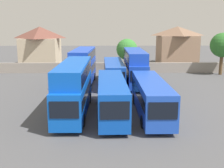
% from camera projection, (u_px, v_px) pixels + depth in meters
% --- Properties ---
extents(ground, '(140.00, 140.00, 0.00)m').
position_uv_depth(ground, '(111.00, 78.00, 44.38)').
color(ground, '#4C4C4F').
extents(depot_boundary_wall, '(56.00, 0.50, 1.80)m').
position_uv_depth(depot_boundary_wall, '(110.00, 68.00, 49.24)').
color(depot_boundary_wall, gray).
rests_on(depot_boundary_wall, ground).
extents(bus_1, '(2.64, 11.97, 4.86)m').
position_uv_depth(bus_1, '(74.00, 85.00, 26.49)').
color(bus_1, blue).
rests_on(bus_1, ground).
extents(bus_2, '(2.78, 11.63, 3.40)m').
position_uv_depth(bus_2, '(112.00, 95.00, 25.99)').
color(bus_2, blue).
rests_on(bus_2, ground).
extents(bus_3, '(2.64, 11.56, 3.29)m').
position_uv_depth(bus_3, '(151.00, 95.00, 26.13)').
color(bus_3, blue).
rests_on(bus_3, ground).
extents(bus_4, '(3.03, 11.02, 5.02)m').
position_uv_depth(bus_4, '(83.00, 65.00, 39.24)').
color(bus_4, blue).
rests_on(bus_4, ground).
extents(bus_5, '(2.84, 11.80, 3.28)m').
position_uv_depth(bus_5, '(114.00, 72.00, 39.28)').
color(bus_5, blue).
rests_on(bus_5, ground).
extents(bus_6, '(2.64, 11.37, 4.85)m').
position_uv_depth(bus_6, '(135.00, 65.00, 39.42)').
color(bus_6, blue).
rests_on(bus_6, ground).
extents(house_terrace_left, '(7.71, 7.68, 7.98)m').
position_uv_depth(house_terrace_left, '(40.00, 46.00, 57.43)').
color(house_terrace_left, '#C6B293').
rests_on(house_terrace_left, ground).
extents(house_terrace_centre, '(8.05, 7.38, 8.02)m').
position_uv_depth(house_terrace_centre, '(177.00, 45.00, 58.64)').
color(house_terrace_centre, '#9E7A60').
rests_on(house_terrace_centre, ground).
extents(tree_left_of_lot, '(4.10, 4.10, 7.07)m').
position_uv_depth(tree_left_of_lot, '(223.00, 45.00, 46.69)').
color(tree_left_of_lot, brown).
rests_on(tree_left_of_lot, ground).
extents(tree_behind_wall, '(3.86, 3.86, 5.85)m').
position_uv_depth(tree_behind_wall, '(127.00, 49.00, 51.10)').
color(tree_behind_wall, brown).
rests_on(tree_behind_wall, ground).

